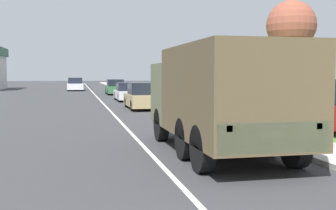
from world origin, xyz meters
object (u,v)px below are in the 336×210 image
object	(u,v)px
car_third_ahead	(115,88)
car_second_ahead	(127,92)
car_fourth_ahead	(75,85)
car_nearest_ahead	(144,97)
military_truck	(220,95)

from	to	relation	value
car_third_ahead	car_second_ahead	bearing A→B (deg)	-90.33
car_third_ahead	car_fourth_ahead	world-z (taller)	car_fourth_ahead
car_nearest_ahead	car_fourth_ahead	world-z (taller)	car_fourth_ahead
car_third_ahead	military_truck	bearing A→B (deg)	-90.53
military_truck	car_nearest_ahead	xyz separation A→B (m)	(0.33, 14.64, -0.85)
military_truck	car_nearest_ahead	world-z (taller)	military_truck
military_truck	car_fourth_ahead	size ratio (longest dim) A/B	1.42
car_second_ahead	car_fourth_ahead	distance (m)	21.74
car_second_ahead	car_third_ahead	distance (m)	10.56
military_truck	car_nearest_ahead	distance (m)	14.67
military_truck	car_fourth_ahead	bearing A→B (deg)	94.85
military_truck	car_fourth_ahead	world-z (taller)	military_truck
car_second_ahead	car_third_ahead	xyz separation A→B (m)	(0.06, 10.56, 0.05)
military_truck	car_second_ahead	size ratio (longest dim) A/B	1.42
car_second_ahead	military_truck	bearing A→B (deg)	-90.62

